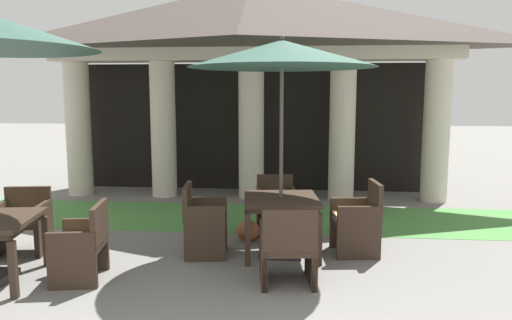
% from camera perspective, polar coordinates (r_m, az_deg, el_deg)
% --- Properties ---
extents(background_pavilion, '(8.24, 3.08, 4.11)m').
position_cam_1_polar(background_pavilion, '(9.57, -0.53, 14.22)').
color(background_pavilion, beige).
rests_on(background_pavilion, ground).
extents(lawn_strip, '(10.04, 1.88, 0.01)m').
position_cam_1_polar(lawn_strip, '(8.12, -1.71, -6.76)').
color(lawn_strip, '#519347').
rests_on(lawn_strip, ground).
extents(patio_chair_near_foreground_east, '(0.61, 0.70, 0.86)m').
position_cam_1_polar(patio_chair_near_foreground_east, '(5.75, -19.77, -9.36)').
color(patio_chair_near_foreground_east, '#38281E').
rests_on(patio_chair_near_foreground_east, ground).
extents(patio_chair_near_foreground_north, '(0.69, 0.65, 0.82)m').
position_cam_1_polar(patio_chair_near_foreground_north, '(7.01, -25.79, -6.58)').
color(patio_chair_near_foreground_north, '#38281E').
rests_on(patio_chair_near_foreground_north, ground).
extents(patio_table_mid_left, '(1.03, 1.03, 0.75)m').
position_cam_1_polar(patio_table_mid_left, '(6.18, 2.95, -5.30)').
color(patio_table_mid_left, '#38281E').
rests_on(patio_table_mid_left, ground).
extents(patio_umbrella_mid_left, '(2.32, 2.32, 2.76)m').
position_cam_1_polar(patio_umbrella_mid_left, '(6.04, 3.08, 12.04)').
color(patio_umbrella_mid_left, '#2D2D2D').
rests_on(patio_umbrella_mid_left, ground).
extents(patio_chair_mid_left_west, '(0.58, 0.63, 0.91)m').
position_cam_1_polar(patio_chair_mid_left_west, '(6.24, -6.24, -7.26)').
color(patio_chair_mid_left_west, '#38281E').
rests_on(patio_chair_mid_left_west, ground).
extents(patio_chair_mid_left_south, '(0.65, 0.65, 0.88)m').
position_cam_1_polar(patio_chair_mid_left_south, '(5.30, 3.77, -10.30)').
color(patio_chair_mid_left_south, '#38281E').
rests_on(patio_chair_mid_left_south, ground).
extents(patio_chair_mid_left_north, '(0.62, 0.59, 0.84)m').
position_cam_1_polar(patio_chair_mid_left_north, '(7.20, 2.34, -5.41)').
color(patio_chair_mid_left_north, '#38281E').
rests_on(patio_chair_mid_left_north, ground).
extents(patio_chair_mid_left_east, '(0.62, 0.61, 0.94)m').
position_cam_1_polar(patio_chair_mid_left_east, '(6.39, 11.91, -7.07)').
color(patio_chair_mid_left_east, '#38281E').
rests_on(patio_chair_mid_left_east, ground).
extents(terracotta_urn, '(0.34, 0.34, 0.36)m').
position_cam_1_polar(terracotta_urn, '(6.86, -0.93, -8.30)').
color(terracotta_urn, '#9E5633').
rests_on(terracotta_urn, ground).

